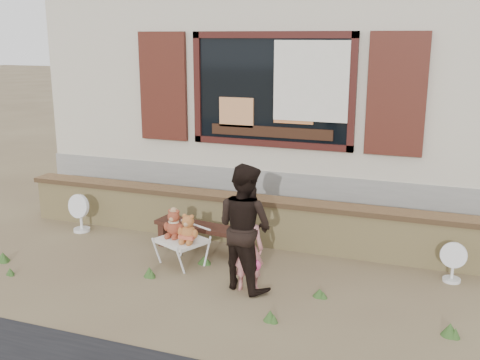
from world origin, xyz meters
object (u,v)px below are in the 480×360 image
at_px(child, 248,249).
at_px(adult, 245,227).
at_px(bench, 205,232).
at_px(teddy_bear_right, 188,228).
at_px(teddy_bear_left, 174,223).
at_px(folding_chair, 182,241).

relative_size(child, adult, 0.68).
xyz_separation_m(bench, teddy_bear_right, (0.03, -0.57, 0.26)).
bearing_deg(adult, teddy_bear_left, 3.12).
bearing_deg(teddy_bear_left, folding_chair, 0.00).
relative_size(folding_chair, teddy_bear_left, 1.91).
distance_m(bench, folding_chair, 0.52).
bearing_deg(folding_chair, teddy_bear_left, -180.00).
bearing_deg(teddy_bear_left, teddy_bear_right, 0.00).
xyz_separation_m(bench, folding_chair, (-0.09, -0.51, 0.04)).
bearing_deg(folding_chair, teddy_bear_right, -0.00).
distance_m(child, adult, 0.25).
xyz_separation_m(folding_chair, teddy_bear_right, (0.13, -0.06, 0.22)).
bearing_deg(teddy_bear_right, adult, 5.88).
xyz_separation_m(folding_chair, teddy_bear_left, (-0.13, 0.06, 0.22)).
bearing_deg(child, teddy_bear_left, -35.55).
bearing_deg(folding_chair, child, 3.04).
bearing_deg(adult, teddy_bear_right, 4.53).
distance_m(bench, adult, 1.30).
xyz_separation_m(bench, teddy_bear_left, (-0.22, -0.45, 0.26)).
relative_size(teddy_bear_right, child, 0.37).
height_order(folding_chair, teddy_bear_right, teddy_bear_right).
distance_m(teddy_bear_left, child, 1.24).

